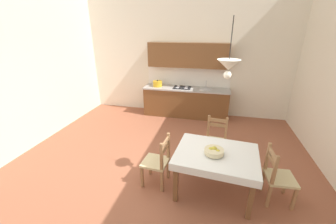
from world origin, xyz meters
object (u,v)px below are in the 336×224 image
Objects in this scene: dining_chair_kitchen_side at (215,141)px; fruit_bowl at (214,151)px; pendant_lamp at (229,66)px; dining_chair_window_side at (277,177)px; kitchen_cabinetry at (186,89)px; dining_table at (216,160)px; dining_chair_tv_side at (158,162)px.

fruit_bowl is at bearing -91.76° from dining_chair_kitchen_side.
pendant_lamp reaches higher than dining_chair_kitchen_side.
dining_chair_window_side reaches higher than fruit_bowl.
kitchen_cabinetry reaches higher than dining_chair_kitchen_side.
dining_chair_tv_side is (-0.97, -0.02, -0.18)m from dining_table.
fruit_bowl is at bearing -175.52° from dining_chair_window_side.
dining_chair_window_side is 1.33m from dining_chair_kitchen_side.
pendant_lamp reaches higher than kitchen_cabinetry.
pendant_lamp is at bearing 177.64° from dining_chair_window_side.
dining_chair_tv_side is at bearing -90.04° from kitchen_cabinetry.
dining_chair_tv_side is at bearing 177.93° from fruit_bowl.
dining_chair_window_side is at bearing 4.48° from fruit_bowl.
dining_chair_tv_side is 1.00× the size of dining_chair_window_side.
dining_chair_window_side reaches higher than dining_table.
dining_table is 1.46× the size of dining_chair_window_side.
dining_chair_tv_side is at bearing -135.02° from dining_chair_kitchen_side.
dining_chair_kitchen_side is (0.96, 0.96, 0.00)m from dining_chair_tv_side.
pendant_lamp reaches higher than dining_chair_tv_side.
dining_chair_tv_side is 1.95m from pendant_lamp.
dining_table is 4.54× the size of fruit_bowl.
kitchen_cabinetry is 1.91× the size of dining_table.
fruit_bowl is (0.92, -3.27, -0.04)m from kitchen_cabinetry.
kitchen_cabinetry is 3.22× the size of pendant_lamp.
dining_chair_kitchen_side is at bearing 93.49° from pendant_lamp.
dining_chair_kitchen_side is (-0.96, 0.91, 0.00)m from dining_chair_window_side.
fruit_bowl is 1.31m from pendant_lamp.
pendant_lamp is at bearing 54.00° from fruit_bowl.
dining_chair_tv_side is 1.00m from fruit_bowl.
pendant_lamp is (-0.91, 0.04, 1.67)m from dining_chair_window_side.
fruit_bowl is (-0.04, -0.06, 0.19)m from dining_table.
kitchen_cabinetry is 3.39m from fruit_bowl.
kitchen_cabinetry reaches higher than dining_chair_tv_side.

